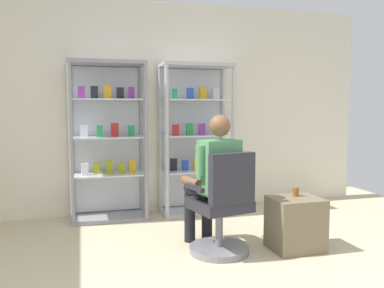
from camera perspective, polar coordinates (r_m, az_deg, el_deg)
name	(u,v)px	position (r m, az deg, el deg)	size (l,w,h in m)	color
back_wall	(149,108)	(5.21, -6.16, 5.17)	(6.00, 0.10, 2.70)	silver
display_cabinet_left	(108,140)	(4.93, -11.97, 0.62)	(0.90, 0.45, 1.90)	gray
display_cabinet_right	(195,138)	(5.12, 0.41, 0.87)	(0.90, 0.45, 1.90)	#B7B7BC
office_chair	(222,213)	(3.71, 4.38, -9.78)	(0.61, 0.58, 0.96)	slate
seated_shopkeeper	(213,176)	(3.78, 3.08, -4.55)	(0.54, 0.61, 1.29)	black
storage_crate	(295,224)	(3.99, 14.61, -11.01)	(0.47, 0.39, 0.50)	#72664C
tea_glass	(296,192)	(3.99, 14.64, -6.61)	(0.06, 0.06, 0.09)	brown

